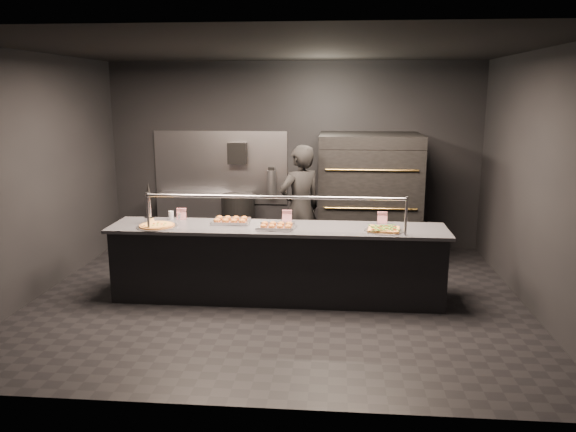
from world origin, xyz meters
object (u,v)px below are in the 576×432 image
Objects in this scene: round_pizza at (157,226)px; worker at (300,208)px; service_counter at (277,262)px; towel_dispenser at (237,153)px; pizza_oven at (369,196)px; fire_extinguisher at (271,183)px; square_pizza at (384,230)px; trash_bin at (238,222)px; prep_shelf at (196,220)px; beer_tap at (149,212)px; slider_tray_a at (231,221)px; slider_tray_b at (276,226)px.

worker is at bearing 39.19° from round_pizza.
towel_dispenser is (-0.90, 2.39, 1.09)m from service_counter.
worker is (-1.00, -0.70, -0.06)m from pizza_oven.
square_pizza is (1.62, -2.52, -0.12)m from fire_extinguisher.
trash_bin is at bearing -161.17° from fire_extinguisher.
prep_shelf and trash_bin have the same top height.
towel_dispenser is 2.50m from beer_tap.
prep_shelf is at bearing 93.48° from round_pizza.
round_pizza is at bearing 3.81° from worker.
round_pizza reaches higher than trash_bin.
beer_tap is 1.14× the size of square_pizza.
round_pizza is (-1.45, -0.15, 0.47)m from service_counter.
slider_tray_a is (-0.25, -2.25, -0.11)m from fire_extinguisher.
worker reaches higher than trash_bin.
slider_tray_b is 0.55× the size of trash_bin.
fire_extinguisher is at bearing 62.10° from beer_tap.
trash_bin is at bearing 71.68° from beer_tap.
trash_bin is at bearing -7.88° from prep_shelf.
slider_tray_b reaches higher than prep_shelf.
round_pizza is at bearing -103.57° from trash_bin.
worker reaches higher than square_pizza.
beer_tap is 2.15m from worker.
prep_shelf is 2.30× the size of beer_tap.
towel_dispenser is at bearing 97.43° from trash_bin.
beer_tap is 0.28m from round_pizza.
prep_shelf is at bearing -174.29° from towel_dispenser.
towel_dispenser is at bearing 130.85° from square_pizza.
prep_shelf is 3.43× the size of towel_dispenser.
pizza_oven reaches higher than service_counter.
square_pizza is (1.27, -0.03, -0.01)m from slider_tray_b.
pizza_oven is (1.20, 1.90, 0.50)m from service_counter.
pizza_oven is 3.92× the size of round_pizza.
prep_shelf is 2.38× the size of fire_extinguisher.
service_counter reaches higher than square_pizza.
slider_tray_b is at bearing -90.14° from service_counter.
slider_tray_b is (0.35, -2.49, -0.11)m from fire_extinguisher.
trash_bin is at bearing 76.43° from round_pizza.
towel_dispenser is 1.11m from trash_bin.
service_counter is 4.55× the size of trash_bin.
pizza_oven reaches higher than trash_bin.
trash_bin is 0.50× the size of worker.
prep_shelf is at bearing 139.63° from square_pizza.
trash_bin is (-2.15, 2.34, -0.49)m from square_pizza.
slider_tray_a reaches higher than round_pizza.
pizza_oven is at bearing -13.14° from towel_dispenser.
worker is at bearing -43.55° from trash_bin.
square_pizza is (2.87, -2.44, 0.49)m from prep_shelf.
prep_shelf is 1.39m from fire_extinguisher.
slider_tray_a is at bearing 157.87° from slider_tray_b.
towel_dispenser is at bearing 110.63° from service_counter.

